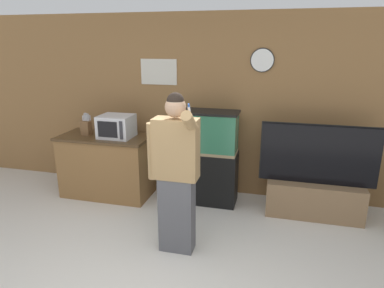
{
  "coord_description": "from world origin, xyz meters",
  "views": [
    {
      "loc": [
        1.04,
        -2.08,
        2.2
      ],
      "look_at": [
        0.08,
        1.64,
        1.05
      ],
      "focal_mm": 32.0,
      "sensor_mm": 36.0,
      "label": 1
    }
  ],
  "objects": [
    {
      "name": "person_standing",
      "position": [
        0.04,
        1.08,
        0.9
      ],
      "size": [
        0.55,
        0.41,
        1.73
      ],
      "color": "#515156",
      "rests_on": "ground_plane"
    },
    {
      "name": "tv_on_stand",
      "position": [
        1.56,
        2.25,
        0.36
      ],
      "size": [
        1.45,
        0.4,
        1.23
      ],
      "color": "brown",
      "rests_on": "ground_plane"
    },
    {
      "name": "aquarium_on_stand",
      "position": [
        0.1,
        2.32,
        0.66
      ],
      "size": [
        0.86,
        0.41,
        1.31
      ],
      "color": "black",
      "rests_on": "ground_plane"
    },
    {
      "name": "microwave",
      "position": [
        -1.15,
        2.17,
        1.06
      ],
      "size": [
        0.46,
        0.39,
        0.31
      ],
      "color": "silver",
      "rests_on": "counter_island"
    },
    {
      "name": "counter_island",
      "position": [
        -1.35,
        2.19,
        0.45
      ],
      "size": [
        1.32,
        0.67,
        0.91
      ],
      "color": "brown",
      "rests_on": "ground_plane"
    },
    {
      "name": "wall_back_paneled",
      "position": [
        0.0,
        2.75,
        1.3
      ],
      "size": [
        10.0,
        0.08,
        2.6
      ],
      "color": "olive",
      "rests_on": "ground_plane"
    },
    {
      "name": "knife_block",
      "position": [
        -1.63,
        2.17,
        1.02
      ],
      "size": [
        0.12,
        0.12,
        0.31
      ],
      "color": "brown",
      "rests_on": "counter_island"
    }
  ]
}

